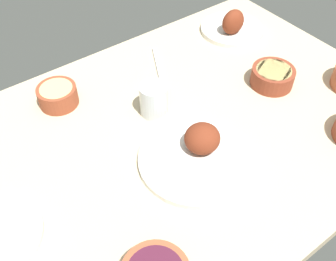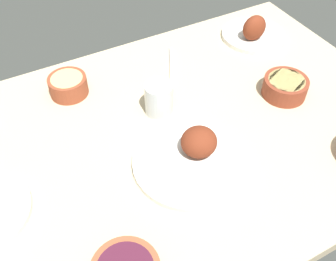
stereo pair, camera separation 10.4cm
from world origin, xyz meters
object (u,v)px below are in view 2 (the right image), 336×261
(plate_near_viewer, at_px, (193,156))
(fork_loose, at_px, (171,65))
(plate_far_side, at_px, (254,33))
(bowl_pasta, at_px, (285,86))
(water_tumbler, at_px, (159,99))
(bowl_potatoes, at_px, (68,85))

(plate_near_viewer, relative_size, fork_loose, 1.56)
(plate_near_viewer, xyz_separation_m, plate_far_side, (0.47, 0.37, 0.00))
(plate_near_viewer, relative_size, bowl_pasta, 2.20)
(plate_far_side, bearing_deg, plate_near_viewer, -141.35)
(fork_loose, bearing_deg, plate_far_side, 117.52)
(plate_near_viewer, height_order, fork_loose, plate_near_viewer)
(bowl_pasta, bearing_deg, plate_far_side, 70.98)
(plate_far_side, height_order, water_tumbler, plate_far_side)
(plate_near_viewer, distance_m, bowl_potatoes, 0.44)
(fork_loose, bearing_deg, plate_near_viewer, 6.65)
(bowl_potatoes, distance_m, fork_loose, 0.34)
(plate_far_side, height_order, fork_loose, plate_far_side)
(bowl_pasta, bearing_deg, bowl_potatoes, 151.34)
(fork_loose, bearing_deg, bowl_pasta, 66.62)
(plate_near_viewer, relative_size, water_tumbler, 3.01)
(plate_near_viewer, bearing_deg, plate_far_side, 38.65)
(bowl_potatoes, bearing_deg, fork_loose, -4.48)
(plate_far_side, relative_size, fork_loose, 1.22)
(plate_near_viewer, xyz_separation_m, bowl_potatoes, (-0.19, 0.40, 0.01))
(plate_far_side, relative_size, bowl_pasta, 1.71)
(bowl_pasta, relative_size, bowl_potatoes, 1.15)
(plate_far_side, bearing_deg, bowl_pasta, -109.02)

